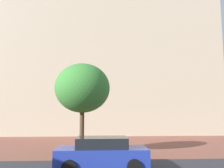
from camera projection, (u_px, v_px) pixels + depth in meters
landmark_building at (109, 58)px, 35.33m from camera, size 28.45×14.42×39.74m
car_blue at (102, 154)px, 10.93m from camera, size 4.17×2.03×1.48m
tree_curb_far at (82, 88)px, 15.23m from camera, size 3.52×3.52×5.79m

